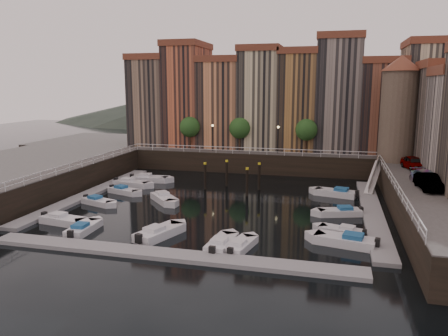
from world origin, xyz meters
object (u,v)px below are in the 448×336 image
(corner_tower, at_px, (399,107))
(mooring_pilings, at_px, (234,177))
(boat_left_0, at_px, (62,220))
(car_a, at_px, (414,164))
(gangway, at_px, (374,175))
(boat_left_1, at_px, (98,201))
(car_b, at_px, (428,183))
(boat_left_2, at_px, (124,191))
(car_c, at_px, (426,179))

(corner_tower, bearing_deg, mooring_pilings, -155.70)
(mooring_pilings, distance_m, boat_left_0, 21.58)
(car_a, bearing_deg, gangway, 151.15)
(corner_tower, distance_m, boat_left_1, 39.49)
(corner_tower, bearing_deg, car_b, -86.50)
(mooring_pilings, distance_m, car_a, 21.63)
(corner_tower, bearing_deg, gangway, -122.80)
(corner_tower, xyz_separation_m, mooring_pilings, (-19.90, -8.99, -8.54))
(boat_left_2, distance_m, car_b, 33.89)
(boat_left_0, xyz_separation_m, car_a, (34.11, 20.51, 3.42))
(car_c, bearing_deg, gangway, 99.35)
(car_a, height_order, car_b, car_a)
(mooring_pilings, xyz_separation_m, boat_left_1, (-13.15, -10.26, -1.31))
(mooring_pilings, xyz_separation_m, boat_left_2, (-12.69, -5.00, -1.31))
(gangway, xyz_separation_m, car_a, (4.28, -1.28, 1.87))
(boat_left_0, bearing_deg, boat_left_2, 97.65)
(car_a, distance_m, car_b, 10.90)
(mooring_pilings, bearing_deg, car_a, 8.57)
(boat_left_1, distance_m, car_a, 37.13)
(mooring_pilings, height_order, car_c, car_c)
(boat_left_1, bearing_deg, boat_left_0, -68.24)
(boat_left_0, height_order, car_b, car_b)
(boat_left_0, relative_size, car_c, 1.01)
(corner_tower, bearing_deg, boat_left_2, -156.77)
(gangway, relative_size, car_c, 1.74)
(car_a, bearing_deg, boat_left_0, -161.20)
(corner_tower, relative_size, boat_left_1, 3.11)
(boat_left_0, relative_size, boat_left_2, 1.07)
(boat_left_0, height_order, car_a, car_a)
(mooring_pilings, height_order, boat_left_0, mooring_pilings)
(boat_left_1, bearing_deg, car_a, 40.55)
(corner_tower, bearing_deg, car_a, -76.57)
(car_b, bearing_deg, car_c, 78.42)
(gangway, bearing_deg, car_a, -16.63)
(gangway, bearing_deg, boat_left_1, -153.94)
(boat_left_1, relative_size, car_a, 0.96)
(car_a, bearing_deg, boat_left_2, -178.63)
(corner_tower, height_order, boat_left_0, corner_tower)
(gangway, height_order, boat_left_1, gangway)
(boat_left_0, bearing_deg, car_b, 24.23)
(boat_left_1, distance_m, car_b, 34.34)
(car_c, bearing_deg, corner_tower, 81.26)
(gangway, relative_size, boat_left_0, 1.71)
(boat_left_1, xyz_separation_m, boat_left_2, (0.46, 5.26, 0.01))
(boat_left_1, distance_m, car_c, 34.83)
(corner_tower, relative_size, gangway, 1.66)
(car_b, bearing_deg, mooring_pilings, 153.84)
(gangway, distance_m, boat_left_2, 31.21)
(mooring_pilings, relative_size, boat_left_0, 1.45)
(car_b, height_order, car_c, car_b)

